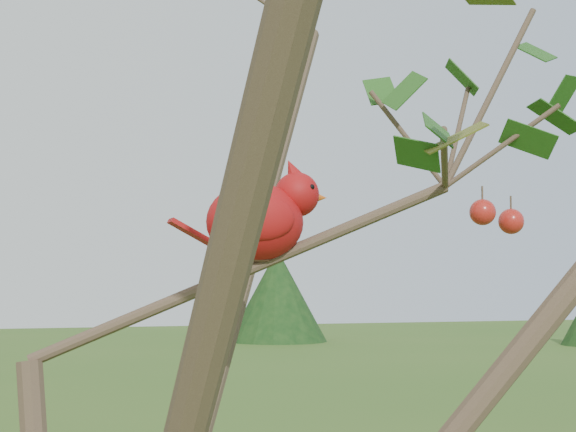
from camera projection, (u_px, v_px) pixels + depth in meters
name	position (u px, v px, depth m)	size (l,w,h in m)	color
crabapple_tree	(99.00, 229.00, 1.10)	(2.35, 2.05, 2.95)	#3D2C21
cardinal	(260.00, 218.00, 1.27)	(0.24, 0.12, 0.17)	#9F110D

